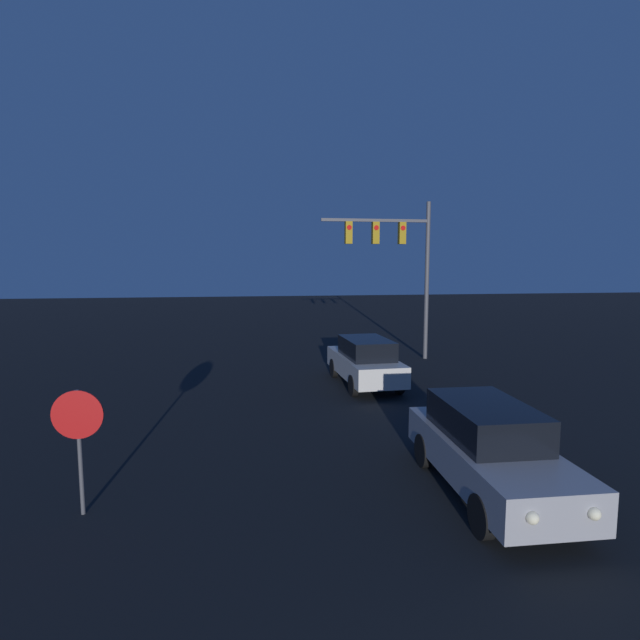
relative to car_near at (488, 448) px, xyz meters
The scene contains 4 objects.
car_near is the anchor object (origin of this frame).
car_far 8.04m from the car_near, 91.86° to the left, with size 1.83×4.43×1.61m.
traffic_signal_mast 12.96m from the car_near, 79.99° to the left, with size 4.63×0.30×6.62m.
stop_sign 6.96m from the car_near, behind, with size 0.80×0.07×2.08m.
Camera 1 is at (-2.17, -1.36, 4.11)m, focal length 28.00 mm.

